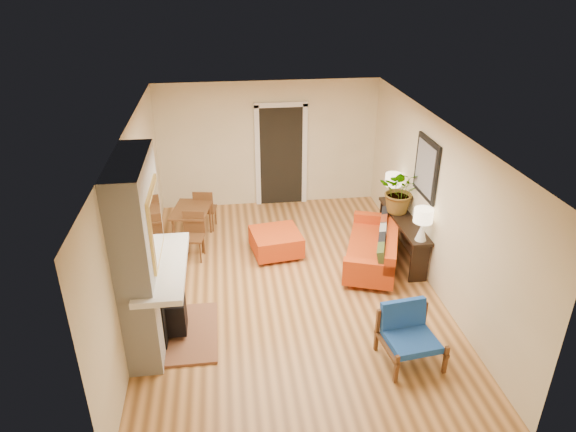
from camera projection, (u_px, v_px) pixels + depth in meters
name	position (u px, v px, depth m)	size (l,w,h in m)	color
room_shell	(302.00, 156.00, 10.07)	(6.50, 6.50, 6.50)	tan
fireplace	(145.00, 260.00, 6.53)	(1.09, 1.68, 2.60)	white
sofa	(377.00, 247.00, 8.68)	(1.38, 2.02, 0.73)	silver
ottoman	(276.00, 241.00, 9.02)	(0.93, 0.93, 0.42)	silver
blue_chair	(408.00, 331.00, 6.57)	(0.79, 0.77, 0.74)	brown
dining_table	(195.00, 216.00, 9.27)	(0.84, 1.58, 0.83)	brown
console_table	(403.00, 226.00, 8.82)	(0.34, 1.85, 0.72)	black
lamp_near	(423.00, 221.00, 7.92)	(0.30, 0.30, 0.54)	white
lamp_far	(393.00, 184.00, 9.23)	(0.30, 0.30, 0.54)	white
houseplant	(401.00, 191.00, 8.81)	(0.73, 0.63, 0.81)	#1E5919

